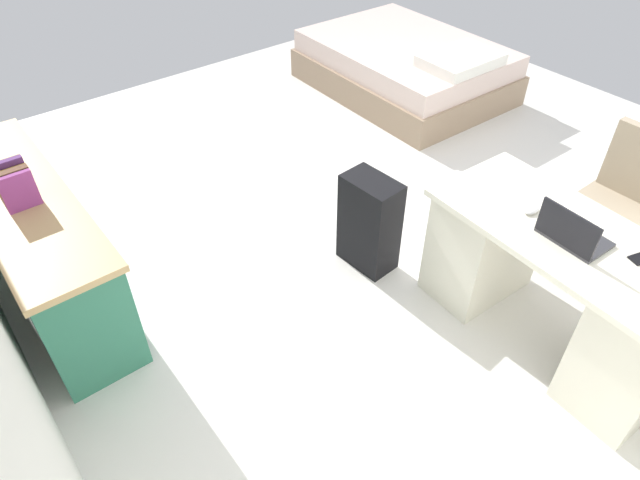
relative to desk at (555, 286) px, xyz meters
The scene contains 9 objects.
ground_plane 1.48m from the desk, ahead, with size 6.12×6.12×0.00m, color silver.
desk is the anchor object (origin of this frame).
office_chair 0.79m from the desk, 81.18° to the right, with size 0.52×0.52×0.94m.
credenza 2.92m from the desk, 44.72° to the left, with size 1.80×0.48×0.74m.
bed 3.18m from the desk, 30.68° to the right, with size 1.93×1.44×0.58m.
suitcase_black 1.14m from the desk, 18.60° to the left, with size 0.36×0.22×0.64m, color black.
laptop 0.41m from the desk, 95.89° to the left, with size 0.32×0.24×0.21m.
computer_mouse 0.45m from the desk, ahead, with size 0.06×0.10×0.03m, color white.
book_row 2.91m from the desk, 45.80° to the left, with size 0.19×0.17×0.23m.
Camera 1 is at (-2.29, 2.41, 2.53)m, focal length 31.30 mm.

